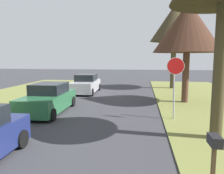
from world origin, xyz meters
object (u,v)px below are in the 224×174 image
object	(u,v)px
parked_sedan_green	(49,99)
parked_sedan_silver	(86,84)
stop_sign_far	(175,75)
street_tree_right_mid_b	(188,28)
street_tree_right_far	(175,24)
curbside_mailbox	(214,147)

from	to	relation	value
parked_sedan_green	parked_sedan_silver	distance (m)	7.05
stop_sign_far	street_tree_right_mid_b	xyz separation A→B (m)	(1.28, 4.30, 2.71)
street_tree_right_mid_b	parked_sedan_silver	size ratio (longest dim) A/B	1.46
stop_sign_far	parked_sedan_green	size ratio (longest dim) A/B	0.66
street_tree_right_mid_b	street_tree_right_far	bearing A→B (deg)	89.13
stop_sign_far	parked_sedan_silver	world-z (taller)	stop_sign_far
street_tree_right_mid_b	street_tree_right_far	xyz separation A→B (m)	(0.11, 7.10, 1.32)
street_tree_right_far	parked_sedan_silver	size ratio (longest dim) A/B	1.78
parked_sedan_green	parked_sedan_silver	size ratio (longest dim) A/B	1.00
street_tree_right_far	parked_sedan_silver	world-z (taller)	street_tree_right_far
street_tree_right_mid_b	street_tree_right_far	world-z (taller)	street_tree_right_far
stop_sign_far	street_tree_right_far	size ratio (longest dim) A/B	0.37
parked_sedan_green	parked_sedan_silver	bearing A→B (deg)	87.93
parked_sedan_silver	curbside_mailbox	size ratio (longest dim) A/B	3.50
street_tree_right_far	curbside_mailbox	distance (m)	18.13
stop_sign_far	curbside_mailbox	xyz separation A→B (m)	(0.02, -5.93, -1.11)
street_tree_right_mid_b	parked_sedan_green	world-z (taller)	street_tree_right_mid_b
stop_sign_far	curbside_mailbox	distance (m)	6.03
street_tree_right_mid_b	curbside_mailbox	bearing A→B (deg)	-97.00
parked_sedan_green	curbside_mailbox	size ratio (longest dim) A/B	3.50
street_tree_right_far	parked_sedan_silver	distance (m)	10.18
stop_sign_far	parked_sedan_green	xyz separation A→B (m)	(-6.60, 0.63, -1.44)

